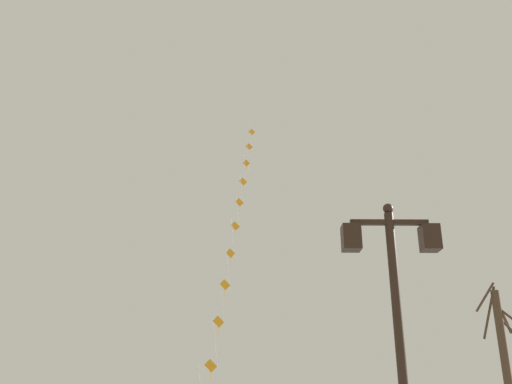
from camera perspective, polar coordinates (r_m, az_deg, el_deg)
twin_lantern_lamp_post at (r=8.72m, az=13.99°, el=-10.27°), size 1.50×0.28×4.78m
kite_train at (r=27.11m, az=-2.13°, el=-3.53°), size 2.01×14.57×18.51m
bare_tree at (r=15.69m, az=24.19°, el=-16.54°), size 1.70×1.26×4.75m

